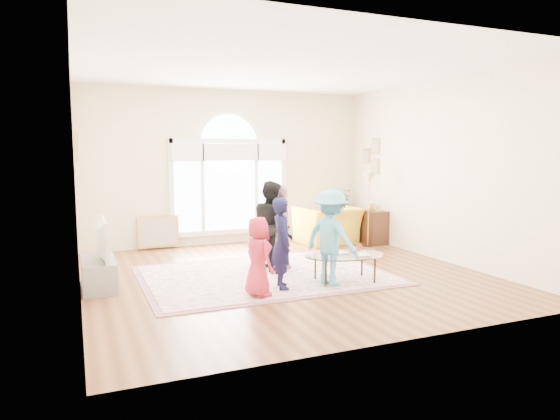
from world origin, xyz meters
name	(u,v)px	position (x,y,z in m)	size (l,w,h in m)	color
ground	(285,275)	(0.00, 0.00, 0.00)	(6.00, 6.00, 0.00)	#582F15
room_shell	(232,169)	(0.01, 2.83, 1.57)	(6.00, 6.00, 6.00)	beige
area_rug	(265,275)	(-0.30, 0.08, 0.01)	(3.60, 2.60, 0.02)	beige
rug_border	(265,275)	(-0.30, 0.08, 0.01)	(3.80, 2.80, 0.01)	#945963
tv_console	(99,274)	(-2.75, 0.30, 0.21)	(0.45, 1.00, 0.42)	gray
television	(98,240)	(-2.74, 0.30, 0.71)	(0.16, 0.99, 0.57)	black
coffee_table	(345,256)	(0.65, -0.74, 0.40)	(1.29, 0.91, 0.54)	silver
armchair	(328,225)	(1.90, 2.16, 0.38)	(1.18, 1.03, 0.77)	yellow
side_cabinet	(374,227)	(2.78, 1.74, 0.35)	(0.40, 0.50, 0.70)	black
floor_lamp	(369,184)	(2.51, 1.54, 1.28)	(0.32, 0.32, 1.51)	black
plant_pedestal	(344,221)	(2.70, 2.88, 0.35)	(0.20, 0.20, 0.70)	white
potted_plant	(344,197)	(2.70, 2.88, 0.89)	(0.33, 0.29, 0.37)	#33722D
leaning_picture	(159,249)	(-1.50, 2.90, 0.00)	(0.80, 0.05, 0.62)	tan
child_red	(258,257)	(-0.80, -0.97, 0.55)	(0.52, 0.34, 1.06)	#BE243C
child_navy	(282,243)	(-0.35, -0.73, 0.66)	(0.47, 0.31, 1.28)	#121236
child_black	(272,225)	(-0.06, 0.42, 0.75)	(0.71, 0.55, 1.45)	black
child_pink	(281,227)	(0.09, 0.39, 0.71)	(0.81, 0.34, 1.38)	#D59BAB
child_blue	(331,238)	(0.37, -0.83, 0.71)	(0.89, 0.51, 1.38)	#52B3E0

